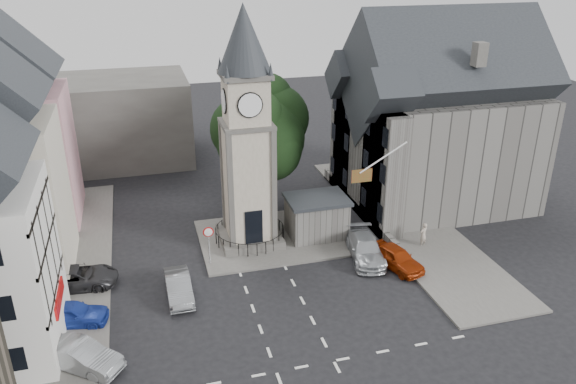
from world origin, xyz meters
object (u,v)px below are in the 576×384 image
object	(u,v)px
stone_shelter	(317,217)
pedestrian	(423,235)
car_west_blue	(71,314)
clock_tower	(247,132)
car_east_red	(396,257)

from	to	relation	value
stone_shelter	pedestrian	distance (m)	7.54
car_west_blue	pedestrian	xyz separation A→B (m)	(23.00, 2.85, 0.22)
clock_tower	car_east_red	xyz separation A→B (m)	(8.50, -5.94, -7.41)
stone_shelter	car_east_red	world-z (taller)	stone_shelter
stone_shelter	pedestrian	xyz separation A→B (m)	(6.70, -3.40, -0.64)
stone_shelter	car_west_blue	world-z (taller)	stone_shelter
clock_tower	pedestrian	xyz separation A→B (m)	(11.50, -3.89, -7.22)
clock_tower	stone_shelter	distance (m)	8.15
car_west_blue	pedestrian	bearing A→B (deg)	-70.99
stone_shelter	car_west_blue	xyz separation A→B (m)	(-16.30, -6.25, -0.86)
pedestrian	car_west_blue	bearing A→B (deg)	-17.09
stone_shelter	clock_tower	bearing A→B (deg)	174.16
stone_shelter	car_east_red	xyz separation A→B (m)	(3.70, -5.45, -0.84)
car_east_red	car_west_blue	bearing A→B (deg)	164.87
car_west_blue	stone_shelter	bearing A→B (deg)	-57.07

